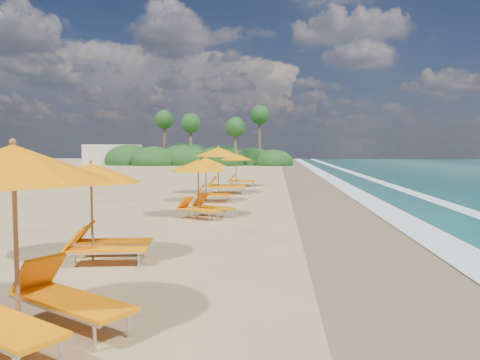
{
  "coord_description": "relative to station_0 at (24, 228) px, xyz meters",
  "views": [
    {
      "loc": [
        1.36,
        -17.31,
        2.41
      ],
      "look_at": [
        0.0,
        0.0,
        1.2
      ],
      "focal_mm": 35.1,
      "sensor_mm": 36.0,
      "label": 1
    }
  ],
  "objects": [
    {
      "name": "wet_sand",
      "position": [
        5.78,
        11.75,
        -1.41
      ],
      "size": [
        4.0,
        160.0,
        0.01
      ],
      "primitive_type": "cube",
      "color": "#826B4D",
      "rests_on": "ground"
    },
    {
      "name": "ground",
      "position": [
        1.78,
        11.75,
        -1.41
      ],
      "size": [
        160.0,
        160.0,
        0.0
      ],
      "primitive_type": "plane",
      "color": "tan",
      "rests_on": "ground"
    },
    {
      "name": "station_2",
      "position": [
        0.58,
        10.32,
        -0.27
      ],
      "size": [
        2.76,
        2.76,
        2.04
      ],
      "rotation": [
        0.0,
        0.0,
        -0.55
      ],
      "color": "olive",
      "rests_on": "ground"
    },
    {
      "name": "station_3",
      "position": [
        0.17,
        14.96,
        -0.29
      ],
      "size": [
        2.36,
        2.24,
        2.01
      ],
      "rotation": [
        0.0,
        0.0,
        0.15
      ],
      "color": "olive",
      "rests_on": "ground"
    },
    {
      "name": "surf_foam",
      "position": [
        8.48,
        11.75,
        -1.39
      ],
      "size": [
        4.0,
        160.0,
        0.01
      ],
      "color": "white",
      "rests_on": "ground"
    },
    {
      "name": "station_5",
      "position": [
        0.8,
        23.22,
        -0.24
      ],
      "size": [
        2.25,
        2.07,
        2.09
      ],
      "rotation": [
        0.0,
        0.0,
        -0.01
      ],
      "color": "olive",
      "rests_on": "ground"
    },
    {
      "name": "station_0",
      "position": [
        0.0,
        0.0,
        0.0
      ],
      "size": [
        3.4,
        3.4,
        2.52
      ],
      "rotation": [
        0.0,
        0.0,
        -0.54
      ],
      "color": "olive",
      "rests_on": "ground"
    },
    {
      "name": "station_4",
      "position": [
        0.3,
        18.64,
        -0.02
      ],
      "size": [
        2.92,
        2.77,
        2.49
      ],
      "rotation": [
        0.0,
        0.0,
        0.14
      ],
      "color": "olive",
      "rests_on": "ground"
    },
    {
      "name": "station_1",
      "position": [
        -0.59,
        4.02,
        -0.21
      ],
      "size": [
        2.53,
        2.41,
        2.15
      ],
      "rotation": [
        0.0,
        0.0,
        0.15
      ],
      "color": "olive",
      "rests_on": "ground"
    },
    {
      "name": "beach_building",
      "position": [
        -20.22,
        59.75,
        -0.01
      ],
      "size": [
        7.0,
        5.0,
        2.8
      ],
      "primitive_type": "cube",
      "color": "beige",
      "rests_on": "ground"
    },
    {
      "name": "treeline",
      "position": [
        -8.16,
        57.26,
        -0.42
      ],
      "size": [
        25.8,
        8.8,
        9.74
      ],
      "color": "#163D14",
      "rests_on": "ground"
    }
  ]
}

